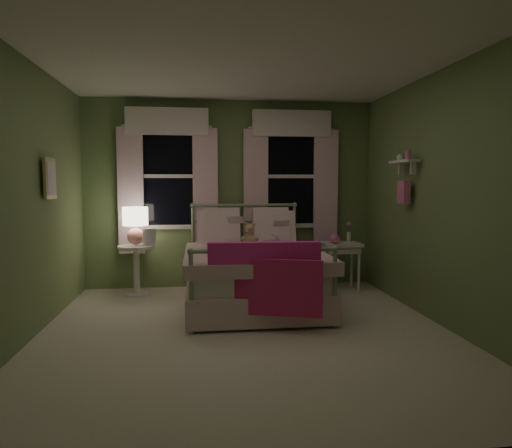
{
  "coord_description": "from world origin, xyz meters",
  "views": [
    {
      "loc": [
        -0.45,
        -4.3,
        1.44
      ],
      "look_at": [
        0.18,
        0.7,
        1.0
      ],
      "focal_mm": 32.0,
      "sensor_mm": 36.0,
      "label": 1
    }
  ],
  "objects": [
    {
      "name": "room_shell",
      "position": [
        0.0,
        0.0,
        1.3
      ],
      "size": [
        4.2,
        4.2,
        4.2
      ],
      "color": "white",
      "rests_on": "ground"
    },
    {
      "name": "bed",
      "position": [
        0.18,
        1.04,
        0.38
      ],
      "size": [
        1.58,
        2.04,
        1.18
      ],
      "color": "white",
      "rests_on": "ground"
    },
    {
      "name": "pink_throw",
      "position": [
        0.18,
        0.02,
        0.61
      ],
      "size": [
        1.1,
        0.36,
        0.71
      ],
      "color": "#F22F9F",
      "rests_on": "bed"
    },
    {
      "name": "child_left",
      "position": [
        -0.1,
        1.47,
        0.93
      ],
      "size": [
        0.27,
        0.18,
        0.73
      ],
      "primitive_type": "imported",
      "rotation": [
        0.0,
        0.0,
        3.17
      ],
      "color": "#F7D1DD",
      "rests_on": "bed"
    },
    {
      "name": "child_right",
      "position": [
        0.46,
        1.47,
        0.91
      ],
      "size": [
        0.4,
        0.36,
        0.68
      ],
      "primitive_type": "imported",
      "rotation": [
        0.0,
        0.0,
        2.79
      ],
      "color": "#F7D1DD",
      "rests_on": "bed"
    },
    {
      "name": "book_left",
      "position": [
        -0.1,
        1.22,
        0.96
      ],
      "size": [
        0.22,
        0.15,
        0.26
      ],
      "primitive_type": "imported",
      "rotation": [
        1.22,
        0.0,
        -0.2
      ],
      "color": "beige",
      "rests_on": "child_left"
    },
    {
      "name": "book_right",
      "position": [
        0.46,
        1.22,
        0.92
      ],
      "size": [
        0.21,
        0.13,
        0.26
      ],
      "primitive_type": "imported",
      "rotation": [
        1.22,
        0.0,
        -0.12
      ],
      "color": "beige",
      "rests_on": "child_right"
    },
    {
      "name": "teddy_bear",
      "position": [
        0.18,
        1.31,
        0.79
      ],
      "size": [
        0.22,
        0.18,
        0.3
      ],
      "color": "tan",
      "rests_on": "bed"
    },
    {
      "name": "nightstand_left",
      "position": [
        -1.25,
        1.69,
        0.42
      ],
      "size": [
        0.46,
        0.46,
        0.65
      ],
      "color": "white",
      "rests_on": "ground"
    },
    {
      "name": "table_lamp",
      "position": [
        -1.25,
        1.69,
        0.95
      ],
      "size": [
        0.32,
        0.32,
        0.49
      ],
      "color": "#E28E85",
      "rests_on": "nightstand_left"
    },
    {
      "name": "book_nightstand",
      "position": [
        -1.15,
        1.61,
        0.66
      ],
      "size": [
        0.23,
        0.26,
        0.02
      ],
      "primitive_type": "imported",
      "rotation": [
        0.0,
        0.0,
        0.32
      ],
      "color": "beige",
      "rests_on": "nightstand_left"
    },
    {
      "name": "nightstand_right",
      "position": [
        1.47,
        1.62,
        0.55
      ],
      "size": [
        0.5,
        0.4,
        0.64
      ],
      "color": "white",
      "rests_on": "ground"
    },
    {
      "name": "pink_toy",
      "position": [
        1.37,
        1.62,
        0.71
      ],
      "size": [
        0.14,
        0.18,
        0.14
      ],
      "color": "pink",
      "rests_on": "nightstand_right"
    },
    {
      "name": "bud_vase",
      "position": [
        1.59,
        1.67,
        0.79
      ],
      "size": [
        0.06,
        0.06,
        0.28
      ],
      "color": "white",
      "rests_on": "nightstand_right"
    },
    {
      "name": "window_left",
      "position": [
        -0.85,
        2.03,
        1.62
      ],
      "size": [
        1.34,
        0.13,
        1.96
      ],
      "color": "black",
      "rests_on": "room_shell"
    },
    {
      "name": "window_right",
      "position": [
        0.85,
        2.03,
        1.62
      ],
      "size": [
        1.34,
        0.13,
        1.96
      ],
      "color": "black",
      "rests_on": "room_shell"
    },
    {
      "name": "wall_shelf",
      "position": [
        1.9,
        0.7,
        1.52
      ],
      "size": [
        0.15,
        0.5,
        0.6
      ],
      "color": "white",
      "rests_on": "room_shell"
    },
    {
      "name": "framed_picture",
      "position": [
        -1.95,
        0.6,
        1.5
      ],
      "size": [
        0.03,
        0.32,
        0.42
      ],
      "color": "beige",
      "rests_on": "room_shell"
    }
  ]
}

